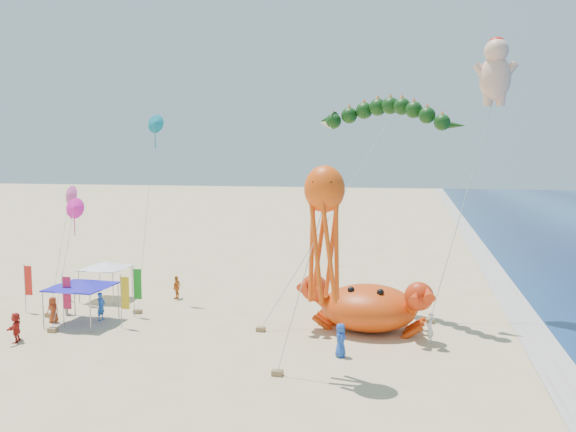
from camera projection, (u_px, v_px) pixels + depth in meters
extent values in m
plane|color=#D1B784|center=(315.00, 336.00, 31.31)|extent=(320.00, 320.00, 0.00)
plane|color=silver|center=(546.00, 353.00, 28.60)|extent=(320.00, 320.00, 0.00)
ellipsoid|color=#D53E0B|center=(369.00, 308.00, 32.31)|extent=(6.00, 5.16, 2.64)
sphere|color=red|center=(315.00, 289.00, 31.79)|extent=(1.57, 1.57, 1.57)
sphere|color=black|center=(353.00, 291.00, 31.49)|extent=(0.41, 0.41, 0.41)
sphere|color=red|center=(422.00, 295.00, 30.46)|extent=(1.57, 1.57, 1.57)
sphere|color=black|center=(382.00, 292.00, 31.11)|extent=(0.41, 0.41, 0.41)
cone|color=black|center=(318.00, 118.00, 35.56)|extent=(1.28, 0.94, 1.04)
cylinder|color=#B2B2B2|center=(326.00, 223.00, 33.39)|extent=(6.64, 5.43, 11.77)
cube|color=olive|center=(261.00, 329.00, 32.14)|extent=(0.50, 0.35, 0.25)
ellipsoid|color=#FFBB9B|center=(495.00, 78.00, 34.73)|extent=(1.90, 1.56, 2.79)
sphere|color=#FFBB9B|center=(496.00, 51.00, 34.39)|extent=(1.46, 1.46, 1.46)
ellipsoid|color=red|center=(497.00, 42.00, 34.42)|extent=(0.94, 0.94, 0.66)
cylinder|color=#B2B2B2|center=(463.00, 207.00, 34.30)|extent=(3.66, 3.44, 13.58)
cube|color=olive|center=(430.00, 321.00, 33.77)|extent=(0.50, 0.35, 0.25)
ellipsoid|color=#FD500D|center=(324.00, 189.00, 24.73)|extent=(1.82, 1.63, 2.09)
cylinder|color=#B2B2B2|center=(301.00, 289.00, 25.20)|extent=(2.09, 0.51, 7.79)
cube|color=olive|center=(277.00, 373.00, 25.61)|extent=(0.50, 0.35, 0.25)
cylinder|color=gray|center=(43.00, 310.00, 32.52)|extent=(0.06, 0.06, 2.20)
cylinder|color=gray|center=(90.00, 314.00, 31.83)|extent=(0.06, 0.06, 2.20)
cylinder|color=gray|center=(75.00, 298.00, 35.49)|extent=(0.06, 0.06, 2.20)
cylinder|color=gray|center=(118.00, 300.00, 34.80)|extent=(0.06, 0.06, 2.20)
cube|color=#1C15BC|center=(81.00, 287.00, 33.54)|extent=(3.31, 3.31, 0.08)
cone|color=#1C15BC|center=(81.00, 283.00, 33.52)|extent=(3.64, 3.64, 0.45)
cylinder|color=gray|center=(79.00, 287.00, 38.40)|extent=(0.06, 0.06, 2.20)
cylinder|color=gray|center=(113.00, 289.00, 37.81)|extent=(0.06, 0.06, 2.20)
cylinder|color=gray|center=(100.00, 279.00, 40.91)|extent=(0.06, 0.06, 2.20)
cylinder|color=gray|center=(132.00, 281.00, 40.32)|extent=(0.06, 0.06, 2.20)
cube|color=white|center=(106.00, 268.00, 39.24)|extent=(2.83, 2.83, 0.08)
cone|color=white|center=(106.00, 265.00, 39.22)|extent=(3.11, 3.11, 0.45)
cylinder|color=gray|center=(121.00, 301.00, 32.66)|extent=(0.05, 0.05, 3.20)
cube|color=gold|center=(125.00, 293.00, 32.55)|extent=(0.50, 0.04, 1.90)
cylinder|color=gray|center=(63.00, 301.00, 32.70)|extent=(0.05, 0.05, 3.20)
cube|color=#C71844|center=(67.00, 293.00, 32.58)|extent=(0.50, 0.04, 1.90)
cylinder|color=gray|center=(25.00, 288.00, 35.98)|extent=(0.05, 0.05, 3.20)
cube|color=red|center=(28.00, 281.00, 35.87)|extent=(0.50, 0.04, 1.90)
cylinder|color=gray|center=(134.00, 292.00, 34.96)|extent=(0.05, 0.05, 3.20)
cube|color=#18931E|center=(138.00, 284.00, 34.84)|extent=(0.50, 0.04, 1.90)
imported|color=#1F4AB5|center=(341.00, 340.00, 27.98)|extent=(0.78, 0.96, 1.70)
imported|color=orange|center=(177.00, 287.00, 39.54)|extent=(0.45, 0.99, 1.65)
imported|color=white|center=(430.00, 328.00, 30.23)|extent=(0.54, 0.67, 1.58)
imported|color=#B4231C|center=(16.00, 327.00, 30.23)|extent=(0.95, 1.58, 1.62)
imported|color=#A73E1A|center=(53.00, 309.00, 33.89)|extent=(0.79, 0.53, 1.57)
imported|color=white|center=(68.00, 301.00, 35.63)|extent=(1.04, 1.02, 1.69)
imported|color=blue|center=(101.00, 306.00, 34.32)|extent=(0.45, 0.65, 1.72)
cone|color=#0C708A|center=(155.00, 123.00, 38.35)|extent=(1.30, 0.51, 1.32)
cylinder|color=#B2B2B2|center=(150.00, 214.00, 37.46)|extent=(0.55, 3.04, 12.03)
cube|color=olive|center=(145.00, 309.00, 36.57)|extent=(0.50, 0.35, 0.25)
cone|color=#FF1CA9|center=(74.00, 208.00, 34.30)|extent=(1.30, 0.51, 1.32)
cylinder|color=#B2B2B2|center=(65.00, 268.00, 33.14)|extent=(0.55, 3.04, 6.63)
cube|color=olive|center=(55.00, 330.00, 31.97)|extent=(0.50, 0.35, 0.25)
cone|color=#CC4494|center=(70.00, 195.00, 37.99)|extent=(1.30, 0.51, 1.32)
cylinder|color=#B2B2B2|center=(61.00, 252.00, 36.86)|extent=(0.55, 3.04, 7.19)
cube|color=olive|center=(53.00, 312.00, 35.72)|extent=(0.50, 0.35, 0.25)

